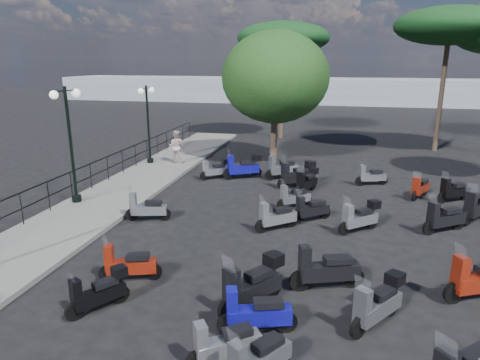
% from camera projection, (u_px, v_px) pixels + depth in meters
% --- Properties ---
extents(ground, '(120.00, 120.00, 0.00)m').
position_uv_depth(ground, '(259.00, 243.00, 13.06)').
color(ground, black).
rests_on(ground, ground).
extents(sidewalk, '(3.00, 30.00, 0.15)m').
position_uv_depth(sidewalk, '(115.00, 196.00, 17.26)').
color(sidewalk, '#5F5C5A').
rests_on(sidewalk, ground).
extents(railing, '(0.04, 26.04, 1.10)m').
position_uv_depth(railing, '(81.00, 176.00, 17.13)').
color(railing, black).
rests_on(railing, sidewalk).
extents(lamp_post_1, '(0.56, 1.24, 4.33)m').
position_uv_depth(lamp_post_1, '(70.00, 138.00, 15.70)').
color(lamp_post_1, black).
rests_on(lamp_post_1, sidewalk).
extents(lamp_post_2, '(0.44, 1.16, 3.99)m').
position_uv_depth(lamp_post_2, '(148.00, 119.00, 21.91)').
color(lamp_post_2, black).
rests_on(lamp_post_2, sidewalk).
extents(pedestrian_far, '(0.85, 0.68, 1.69)m').
position_uv_depth(pedestrian_far, '(176.00, 147.00, 22.34)').
color(pedestrian_far, '#C6A7A6').
rests_on(pedestrian_far, sidewalk).
extents(scooter_1, '(1.53, 0.71, 1.26)m').
position_uv_depth(scooter_1, '(128.00, 265.00, 10.72)').
color(scooter_1, black).
rests_on(scooter_1, ground).
extents(scooter_2, '(0.98, 1.29, 1.18)m').
position_uv_depth(scooter_2, '(98.00, 293.00, 9.44)').
color(scooter_2, black).
rests_on(scooter_2, ground).
extents(scooter_3, '(1.55, 0.63, 1.25)m').
position_uv_depth(scooter_3, '(147.00, 209.00, 14.75)').
color(scooter_3, black).
rests_on(scooter_3, ground).
extents(scooter_4, '(1.69, 1.08, 1.47)m').
position_uv_depth(scooter_4, '(243.00, 167.00, 19.91)').
color(scooter_4, black).
rests_on(scooter_4, ground).
extents(scooter_5, '(1.24, 1.06, 1.18)m').
position_uv_depth(scooter_5, '(215.00, 170.00, 19.90)').
color(scooter_5, black).
rests_on(scooter_5, ground).
extents(scooter_6, '(1.33, 0.97, 1.23)m').
position_uv_depth(scooter_6, '(225.00, 345.00, 7.74)').
color(scooter_6, black).
rests_on(scooter_6, ground).
extents(scooter_7, '(1.03, 1.34, 1.27)m').
position_uv_depth(scooter_7, '(257.00, 360.00, 7.32)').
color(scooter_7, black).
rests_on(scooter_7, ground).
extents(scooter_8, '(1.25, 1.61, 1.49)m').
position_uv_depth(scooter_8, '(252.00, 286.00, 9.51)').
color(scooter_8, black).
rests_on(scooter_8, ground).
extents(scooter_9, '(1.30, 1.11, 1.28)m').
position_uv_depth(scooter_9, '(276.00, 217.00, 13.93)').
color(scooter_9, black).
rests_on(scooter_9, ground).
extents(scooter_10, '(1.57, 1.26, 1.47)m').
position_uv_depth(scooter_10, '(297.00, 175.00, 18.57)').
color(scooter_10, black).
rests_on(scooter_10, ground).
extents(scooter_11, '(0.86, 1.51, 1.28)m').
position_uv_depth(scooter_11, '(307.00, 182.00, 17.82)').
color(scooter_11, black).
rests_on(scooter_11, ground).
extents(scooter_13, '(1.16, 1.45, 1.35)m').
position_uv_depth(scooter_13, '(377.00, 304.00, 8.87)').
color(scooter_13, black).
rests_on(scooter_13, ground).
extents(scooter_14, '(1.61, 0.74, 1.32)m').
position_uv_depth(scooter_14, '(255.00, 314.00, 8.63)').
color(scooter_14, black).
rests_on(scooter_14, ground).
extents(scooter_15, '(1.27, 1.01, 1.21)m').
position_uv_depth(scooter_15, '(311.00, 210.00, 14.70)').
color(scooter_15, black).
rests_on(scooter_15, ground).
extents(scooter_16, '(1.25, 0.96, 1.18)m').
position_uv_depth(scooter_16, '(294.00, 197.00, 16.02)').
color(scooter_16, black).
rests_on(scooter_16, ground).
extents(scooter_17, '(1.50, 1.13, 1.40)m').
position_uv_depth(scooter_17, '(282.00, 169.00, 19.91)').
color(scooter_17, black).
rests_on(scooter_17, ground).
extents(scooter_20, '(1.79, 0.87, 1.48)m').
position_uv_depth(scooter_20, '(326.00, 270.00, 10.31)').
color(scooter_20, black).
rests_on(scooter_20, ground).
extents(scooter_21, '(1.32, 1.19, 1.29)m').
position_uv_depth(scooter_21, '(360.00, 218.00, 13.77)').
color(scooter_21, black).
rests_on(scooter_21, ground).
extents(scooter_22, '(1.48, 1.06, 1.36)m').
position_uv_depth(scooter_22, '(444.00, 218.00, 13.74)').
color(scooter_22, black).
rests_on(scooter_22, ground).
extents(scooter_23, '(1.42, 0.71, 1.18)m').
position_uv_depth(scooter_23, '(371.00, 176.00, 18.91)').
color(scooter_23, black).
rests_on(scooter_23, ground).
extents(scooter_26, '(1.71, 0.98, 1.46)m').
position_uv_depth(scooter_26, '(478.00, 280.00, 9.83)').
color(scooter_26, black).
rests_on(scooter_26, ground).
extents(scooter_27, '(1.27, 1.52, 1.49)m').
position_uv_depth(scooter_27, '(477.00, 207.00, 14.65)').
color(scooter_27, black).
rests_on(scooter_27, ground).
extents(scooter_28, '(1.40, 0.98, 1.28)m').
position_uv_depth(scooter_28, '(454.00, 191.00, 16.68)').
color(scooter_28, black).
rests_on(scooter_28, ground).
extents(scooter_29, '(0.87, 1.36, 1.20)m').
position_uv_depth(scooter_29, '(420.00, 188.00, 17.17)').
color(scooter_29, black).
rests_on(scooter_29, ground).
extents(broadleaf_tree, '(5.57, 5.57, 6.87)m').
position_uv_depth(broadleaf_tree, '(275.00, 77.00, 22.11)').
color(broadleaf_tree, '#38281E').
rests_on(broadleaf_tree, ground).
extents(pine_0, '(6.20, 6.20, 8.31)m').
position_uv_depth(pine_0, '(450.00, 26.00, 24.22)').
color(pine_0, '#38281E').
rests_on(pine_0, ground).
extents(pine_2, '(6.21, 6.21, 7.85)m').
position_uv_depth(pine_2, '(283.00, 38.00, 28.58)').
color(pine_2, '#38281E').
rests_on(pine_2, ground).
extents(distant_hills, '(70.00, 8.00, 3.00)m').
position_uv_depth(distant_hills, '(323.00, 91.00, 54.83)').
color(distant_hills, gray).
rests_on(distant_hills, ground).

